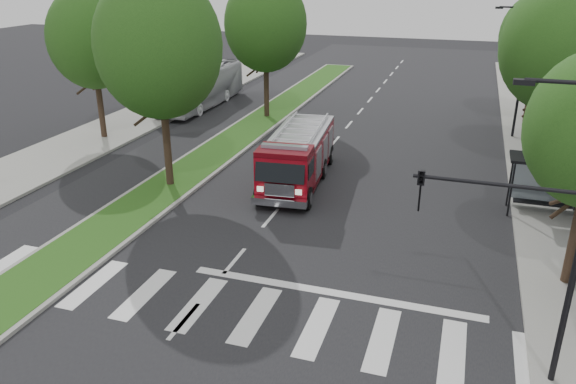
# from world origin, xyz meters

# --- Properties ---
(ground) EXTENTS (140.00, 140.00, 0.00)m
(ground) POSITION_xyz_m (0.00, 0.00, 0.00)
(ground) COLOR black
(ground) RESTS_ON ground
(sidewalk_right) EXTENTS (5.00, 80.00, 0.15)m
(sidewalk_right) POSITION_xyz_m (12.50, 10.00, 0.07)
(sidewalk_right) COLOR gray
(sidewalk_right) RESTS_ON ground
(sidewalk_left) EXTENTS (5.00, 80.00, 0.15)m
(sidewalk_left) POSITION_xyz_m (-14.50, 10.00, 0.07)
(sidewalk_left) COLOR gray
(sidewalk_left) RESTS_ON ground
(median) EXTENTS (3.00, 50.00, 0.15)m
(median) POSITION_xyz_m (-6.00, 18.00, 0.08)
(median) COLOR gray
(median) RESTS_ON ground
(bus_shelter) EXTENTS (3.20, 1.60, 2.61)m
(bus_shelter) POSITION_xyz_m (11.20, 8.15, 2.04)
(bus_shelter) COLOR black
(bus_shelter) RESTS_ON ground
(tree_right_mid) EXTENTS (5.60, 5.60, 9.72)m
(tree_right_mid) POSITION_xyz_m (11.50, 14.00, 6.49)
(tree_right_mid) COLOR black
(tree_right_mid) RESTS_ON ground
(tree_right_far) EXTENTS (5.00, 5.00, 8.73)m
(tree_right_far) POSITION_xyz_m (11.50, 24.00, 5.84)
(tree_right_far) COLOR black
(tree_right_far) RESTS_ON ground
(tree_median_near) EXTENTS (5.80, 5.80, 10.16)m
(tree_median_near) POSITION_xyz_m (-6.00, 6.00, 6.81)
(tree_median_near) COLOR black
(tree_median_near) RESTS_ON ground
(tree_median_far) EXTENTS (5.60, 5.60, 9.72)m
(tree_median_far) POSITION_xyz_m (-6.00, 20.00, 6.49)
(tree_median_far) COLOR black
(tree_median_far) RESTS_ON ground
(tree_left_mid) EXTENTS (5.20, 5.20, 9.16)m
(tree_left_mid) POSITION_xyz_m (-14.00, 12.00, 6.16)
(tree_left_mid) COLOR black
(tree_left_mid) RESTS_ON ground
(streetlight_right_near) EXTENTS (4.08, 0.22, 8.00)m
(streetlight_right_near) POSITION_xyz_m (9.61, -3.50, 4.67)
(streetlight_right_near) COLOR black
(streetlight_right_near) RESTS_ON ground
(streetlight_right_far) EXTENTS (2.11, 0.20, 8.00)m
(streetlight_right_far) POSITION_xyz_m (10.35, 20.00, 4.48)
(streetlight_right_far) COLOR black
(streetlight_right_far) RESTS_ON ground
(fire_engine) EXTENTS (3.19, 8.42, 2.86)m
(fire_engine) POSITION_xyz_m (-0.14, 8.50, 1.37)
(fire_engine) COLOR #54040B
(fire_engine) RESTS_ON ground
(city_bus) EXTENTS (2.69, 10.91, 3.03)m
(city_bus) POSITION_xyz_m (-12.00, 21.80, 1.51)
(city_bus) COLOR #B8B8BC
(city_bus) RESTS_ON ground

